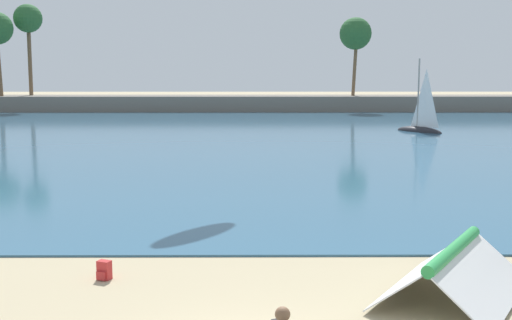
{
  "coord_description": "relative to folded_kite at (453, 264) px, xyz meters",
  "views": [
    {
      "loc": [
        -0.18,
        -9.88,
        4.81
      ],
      "look_at": [
        -0.07,
        9.01,
        2.13
      ],
      "focal_mm": 44.97,
      "sensor_mm": 36.0,
      "label": 1
    }
  ],
  "objects": [
    {
      "name": "sailboat_toward_headland",
      "position": [
        8.69,
        35.9,
        -0.16
      ],
      "size": [
        3.47,
        4.05,
        5.99
      ],
      "color": "black",
      "rests_on": "sea"
    },
    {
      "name": "palm_headland",
      "position": [
        -7.77,
        61.54,
        1.64
      ],
      "size": [
        106.79,
        6.24,
        12.3
      ],
      "color": "slate",
      "rests_on": "ground"
    },
    {
      "name": "folded_kite",
      "position": [
        0.0,
        0.0,
        0.0
      ],
      "size": [
        4.1,
        4.51,
        1.12
      ],
      "color": "white",
      "rests_on": "ground"
    },
    {
      "name": "sea",
      "position": [
        -4.04,
        52.31,
        -0.73
      ],
      "size": [
        220.0,
        98.58,
        0.06
      ],
      "primitive_type": "cube",
      "color": "#33607F",
      "rests_on": "ground"
    },
    {
      "name": "backpack_near_kite",
      "position": [
        -7.64,
        1.27,
        -0.55
      ],
      "size": [
        0.35,
        0.35,
        0.44
      ],
      "color": "red",
      "rests_on": "ground"
    }
  ]
}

